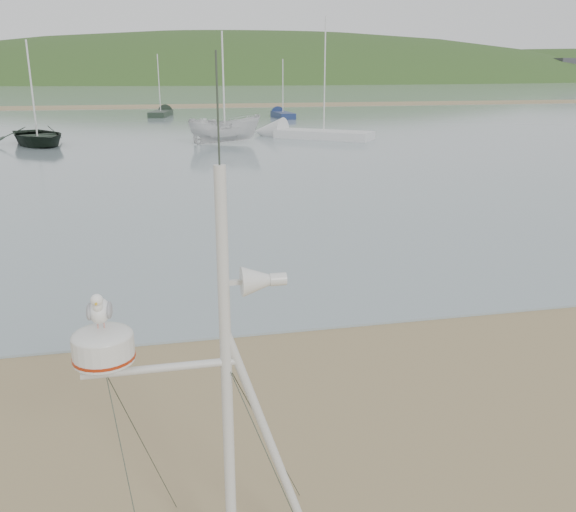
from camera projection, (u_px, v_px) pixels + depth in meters
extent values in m
cube|color=gray|center=(150.00, 90.00, 129.41)|extent=(560.00, 256.00, 0.04)
cube|color=olive|center=(150.00, 106.00, 71.48)|extent=(560.00, 7.00, 0.07)
ellipsoid|color=#233D19|center=(257.00, 139.00, 240.20)|extent=(400.00, 180.00, 80.00)
ellipsoid|color=#233D19|center=(572.00, 116.00, 266.66)|extent=(300.00, 135.00, 56.00)
cube|color=beige|center=(25.00, 70.00, 180.71)|extent=(8.40, 6.30, 8.00)
cube|color=beige|center=(116.00, 70.00, 185.99)|extent=(8.40, 6.30, 8.00)
cube|color=beige|center=(201.00, 70.00, 191.26)|extent=(8.40, 6.30, 8.00)
cube|color=beige|center=(282.00, 70.00, 196.54)|extent=(8.40, 6.30, 8.00)
cube|color=beige|center=(359.00, 70.00, 201.81)|extent=(8.40, 6.30, 8.00)
cube|color=beige|center=(432.00, 70.00, 207.08)|extent=(8.40, 6.30, 8.00)
cube|color=beige|center=(501.00, 70.00, 212.36)|extent=(8.40, 6.30, 8.00)
cube|color=beige|center=(567.00, 70.00, 217.63)|extent=(8.40, 6.30, 8.00)
cylinder|color=silver|center=(227.00, 393.00, 4.85)|extent=(0.09, 0.09, 3.63)
cylinder|color=silver|center=(275.00, 455.00, 5.11)|extent=(0.84, 0.07, 2.38)
cylinder|color=silver|center=(161.00, 368.00, 4.66)|extent=(1.18, 0.06, 0.06)
cylinder|color=#2D382D|center=(218.00, 112.00, 4.21)|extent=(0.01, 0.01, 0.82)
cube|color=silver|center=(105.00, 365.00, 4.56)|extent=(0.15, 0.15, 0.08)
cylinder|color=silver|center=(103.00, 348.00, 4.52)|extent=(0.45, 0.45, 0.20)
cylinder|color=#9E250B|center=(104.00, 357.00, 4.54)|extent=(0.46, 0.46, 0.02)
ellipsoid|color=silver|center=(102.00, 336.00, 4.49)|extent=(0.45, 0.45, 0.13)
cone|color=silver|center=(257.00, 281.00, 4.63)|extent=(0.24, 0.24, 0.24)
cylinder|color=silver|center=(278.00, 279.00, 4.66)|extent=(0.13, 0.10, 0.10)
cube|color=silver|center=(235.00, 282.00, 4.59)|extent=(0.18, 0.04, 0.04)
cylinder|color=tan|center=(98.00, 324.00, 4.46)|extent=(0.01, 0.01, 0.06)
cylinder|color=tan|center=(104.00, 324.00, 4.47)|extent=(0.01, 0.01, 0.06)
ellipsoid|color=white|center=(100.00, 311.00, 4.43)|extent=(0.15, 0.25, 0.18)
ellipsoid|color=gray|center=(90.00, 311.00, 4.41)|extent=(0.05, 0.20, 0.12)
ellipsoid|color=gray|center=(109.00, 310.00, 4.44)|extent=(0.05, 0.20, 0.12)
cone|color=white|center=(101.00, 307.00, 4.56)|extent=(0.08, 0.07, 0.08)
ellipsoid|color=white|center=(98.00, 305.00, 4.32)|extent=(0.07, 0.07, 0.11)
sphere|color=white|center=(97.00, 300.00, 4.29)|extent=(0.09, 0.09, 0.09)
cone|color=gold|center=(96.00, 303.00, 4.25)|extent=(0.02, 0.05, 0.02)
imported|color=black|center=(33.00, 98.00, 34.52)|extent=(3.93, 2.59, 5.34)
imported|color=silver|center=(224.00, 107.00, 35.49)|extent=(1.69, 1.65, 4.29)
cube|color=silver|center=(324.00, 135.00, 38.69)|extent=(6.12, 5.31, 0.50)
cone|color=silver|center=(268.00, 132.00, 40.28)|extent=(2.92, 2.88, 1.98)
cylinder|color=silver|center=(325.00, 75.00, 37.62)|extent=(0.08, 0.08, 6.80)
cube|color=black|center=(161.00, 114.00, 56.87)|extent=(2.46, 4.80, 0.50)
cone|color=black|center=(167.00, 112.00, 59.67)|extent=(1.79, 1.89, 1.47)
cylinder|color=silver|center=(159.00, 83.00, 56.05)|extent=(0.08, 0.08, 5.05)
cube|color=#16244D|center=(283.00, 115.00, 55.18)|extent=(1.54, 4.23, 0.50)
cone|color=#16244D|center=(276.00, 113.00, 57.64)|extent=(1.40, 1.52, 1.33)
cylinder|color=silver|center=(283.00, 86.00, 54.43)|extent=(0.08, 0.08, 4.59)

